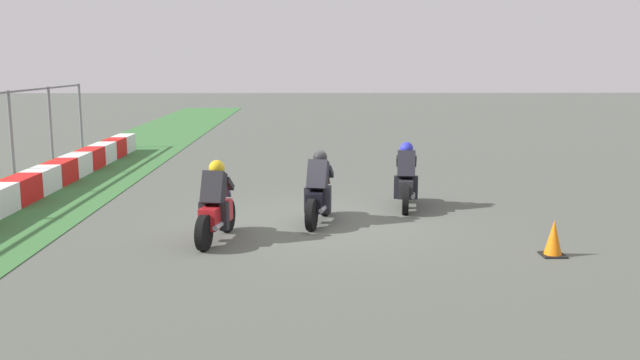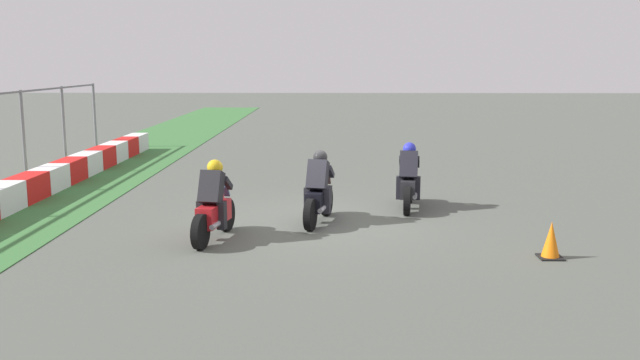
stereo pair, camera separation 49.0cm
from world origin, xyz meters
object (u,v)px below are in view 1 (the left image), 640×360
rider_lane_a (406,181)px  rider_lane_c (216,208)px  rider_lane_b (319,193)px  traffic_cone (554,239)px

rider_lane_a → rider_lane_c: bearing=134.0°
rider_lane_b → traffic_cone: size_ratio=3.17×
rider_lane_b → rider_lane_c: (-1.42, 1.95, 0.00)m
traffic_cone → rider_lane_b: bearing=57.4°
rider_lane_c → traffic_cone: rider_lane_c is taller
rider_lane_c → rider_lane_a: bearing=-43.7°
rider_lane_a → traffic_cone: (-3.99, -1.99, -0.33)m
rider_lane_a → rider_lane_b: size_ratio=1.01×
rider_lane_a → rider_lane_c: 4.88m
rider_lane_c → traffic_cone: 6.07m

